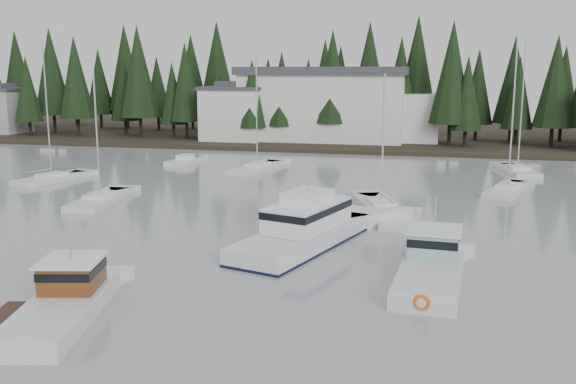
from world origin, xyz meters
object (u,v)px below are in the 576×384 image
(cabin_cruiser_center, at_px, (304,233))
(sailboat_0, at_px, (517,172))
(house_west, at_px, (234,112))
(sailboat_3, at_px, (101,202))
(lobster_boat_brown, at_px, (62,305))
(sailboat_4, at_px, (257,169))
(runabout_1, at_px, (401,221))
(sailboat_1, at_px, (52,180))
(sailboat_7, at_px, (508,191))
(harbor_inn, at_px, (337,105))
(lobster_boat_teal, at_px, (431,271))
(house_far_west, at_px, (0,109))
(sailboat_8, at_px, (381,209))
(runabout_3, at_px, (186,162))

(cabin_cruiser_center, distance_m, sailboat_0, 37.65)
(house_west, distance_m, sailboat_3, 44.82)
(cabin_cruiser_center, bearing_deg, lobster_boat_brown, 166.45)
(house_west, relative_size, lobster_boat_brown, 1.01)
(sailboat_4, height_order, runabout_1, sailboat_4)
(sailboat_0, relative_size, sailboat_1, 1.02)
(sailboat_3, relative_size, sailboat_7, 0.81)
(harbor_inn, bearing_deg, house_west, -167.48)
(lobster_boat_teal, relative_size, sailboat_0, 0.64)
(house_west, bearing_deg, lobster_boat_brown, -78.53)
(house_far_west, distance_m, sailboat_1, 51.47)
(sailboat_8, distance_m, runabout_3, 32.43)
(sailboat_7, bearing_deg, lobster_boat_teal, -174.62)
(harbor_inn, relative_size, sailboat_7, 2.07)
(house_far_west, relative_size, sailboat_8, 0.75)
(sailboat_3, height_order, runabout_1, sailboat_3)
(house_far_west, relative_size, lobster_boat_brown, 0.90)
(lobster_boat_teal, bearing_deg, house_far_west, 53.45)
(lobster_boat_brown, bearing_deg, harbor_inn, -13.92)
(sailboat_4, height_order, sailboat_8, sailboat_4)
(sailboat_7, height_order, runabout_3, sailboat_7)
(sailboat_4, bearing_deg, house_west, 33.90)
(sailboat_8, bearing_deg, runabout_3, 30.84)
(lobster_boat_teal, height_order, runabout_3, lobster_boat_teal)
(sailboat_8, bearing_deg, sailboat_0, -50.05)
(sailboat_8, xyz_separation_m, runabout_3, (-25.12, 20.50, 0.08))
(house_far_west, xyz_separation_m, sailboat_4, (52.51, -26.30, -4.34))
(lobster_boat_brown, relative_size, sailboat_7, 0.66)
(house_far_west, distance_m, sailboat_0, 83.61)
(house_far_west, bearing_deg, sailboat_7, -23.31)
(lobster_boat_brown, xyz_separation_m, sailboat_0, (24.80, 48.01, -0.41))
(sailboat_3, distance_m, sailboat_4, 21.72)
(runabout_1, bearing_deg, house_west, 36.91)
(sailboat_7, distance_m, runabout_3, 37.24)
(sailboat_7, bearing_deg, sailboat_3, 129.18)
(harbor_inn, bearing_deg, sailboat_4, -99.32)
(house_west, height_order, sailboat_1, sailboat_1)
(sailboat_3, bearing_deg, cabin_cruiser_center, -121.50)
(lobster_boat_brown, bearing_deg, cabin_cruiser_center, -43.20)
(sailboat_7, bearing_deg, sailboat_4, 92.51)
(harbor_inn, height_order, sailboat_0, sailboat_0)
(sailboat_3, bearing_deg, runabout_1, -99.95)
(sailboat_1, relative_size, sailboat_8, 1.26)
(sailboat_1, bearing_deg, sailboat_8, -85.37)
(house_west, height_order, runabout_1, house_west)
(sailboat_0, bearing_deg, sailboat_7, 158.10)
(lobster_boat_brown, relative_size, runabout_1, 1.52)
(runabout_1, bearing_deg, harbor_inn, 20.29)
(harbor_inn, bearing_deg, runabout_3, -120.12)
(cabin_cruiser_center, relative_size, sailboat_8, 1.16)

